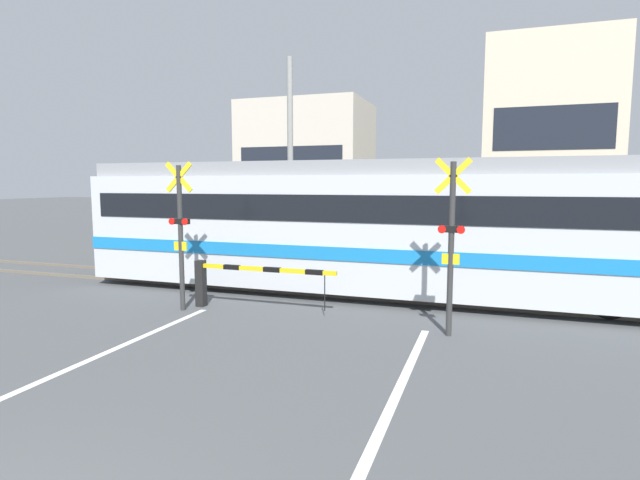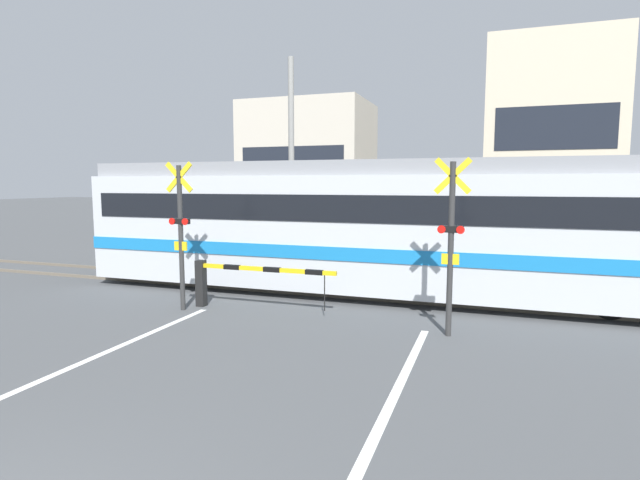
{
  "view_description": "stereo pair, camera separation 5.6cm",
  "coord_description": "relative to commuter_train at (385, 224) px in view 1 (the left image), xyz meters",
  "views": [
    {
      "loc": [
        3.63,
        -1.67,
        2.87
      ],
      "look_at": [
        0.0,
        8.86,
        1.6
      ],
      "focal_mm": 28.0,
      "sensor_mm": 36.0,
      "label": 1
    },
    {
      "loc": [
        3.68,
        -1.65,
        2.87
      ],
      "look_at": [
        0.0,
        8.86,
        1.6
      ],
      "focal_mm": 28.0,
      "sensor_mm": 36.0,
      "label": 2
    }
  ],
  "objects": [
    {
      "name": "rail_track_near",
      "position": [
        -1.08,
        -0.72,
        -1.79
      ],
      "size": [
        50.0,
        0.1,
        0.08
      ],
      "color": "#6B6051",
      "rests_on": "ground_plane"
    },
    {
      "name": "rail_track_far",
      "position": [
        -1.08,
        0.72,
        -1.79
      ],
      "size": [
        50.0,
        0.1,
        0.08
      ],
      "color": "#6B6051",
      "rests_on": "ground_plane"
    },
    {
      "name": "commuter_train",
      "position": [
        0.0,
        0.0,
        0.0
      ],
      "size": [
        16.11,
        2.83,
        3.42
      ],
      "color": "silver",
      "rests_on": "ground_plane"
    },
    {
      "name": "crossing_barrier_near",
      "position": [
        -2.99,
        -2.57,
        -1.08
      ],
      "size": [
        3.42,
        0.2,
        1.09
      ],
      "color": "black",
      "rests_on": "ground_plane"
    },
    {
      "name": "crossing_barrier_far",
      "position": [
        0.83,
        2.78,
        -1.08
      ],
      "size": [
        3.42,
        0.2,
        1.09
      ],
      "color": "black",
      "rests_on": "ground_plane"
    },
    {
      "name": "crossing_signal_left",
      "position": [
        -4.02,
        -3.02,
        0.02
      ],
      "size": [
        0.68,
        0.15,
        3.34
      ],
      "color": "#333333",
      "rests_on": "ground_plane"
    },
    {
      "name": "crossing_signal_right",
      "position": [
        1.86,
        -3.02,
        0.02
      ],
      "size": [
        0.68,
        0.15,
        3.34
      ],
      "color": "#333333",
      "rests_on": "ground_plane"
    },
    {
      "name": "pedestrian",
      "position": [
        -1.37,
        6.14,
        -0.89
      ],
      "size": [
        0.38,
        0.22,
        1.63
      ],
      "color": "#33384C",
      "rests_on": "ground_plane"
    },
    {
      "name": "building_left_of_street",
      "position": [
        -7.59,
        14.7,
        1.87
      ],
      "size": [
        6.84,
        5.21,
        7.39
      ],
      "color": "beige",
      "rests_on": "ground_plane"
    },
    {
      "name": "building_right_of_street",
      "position": [
        4.98,
        14.7,
        3.0
      ],
      "size": [
        5.94,
        5.21,
        9.66
      ],
      "color": "beige",
      "rests_on": "ground_plane"
    },
    {
      "name": "utility_pole_streetside",
      "position": [
        -4.77,
        5.28,
        1.95
      ],
      "size": [
        0.22,
        0.22,
        7.55
      ],
      "color": "gray",
      "rests_on": "ground_plane"
    }
  ]
}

